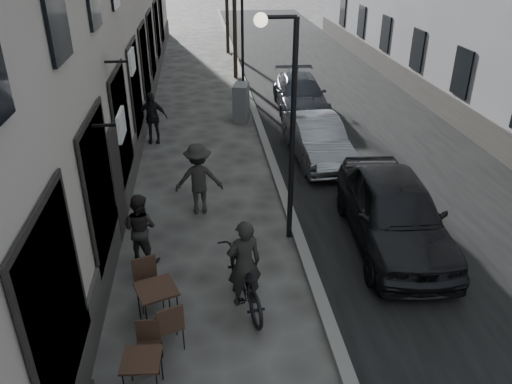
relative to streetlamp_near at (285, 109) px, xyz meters
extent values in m
cube|color=black|center=(4.02, 10.00, -3.16)|extent=(7.30, 60.00, 0.00)
cube|color=slate|center=(0.37, 10.00, -3.10)|extent=(0.25, 60.00, 0.12)
cylinder|color=black|center=(0.17, 0.00, -0.66)|extent=(0.12, 0.12, 5.00)
cylinder|color=black|center=(-0.18, 0.00, 1.84)|extent=(0.70, 0.08, 0.08)
sphere|color=#FFF2CC|center=(-0.53, 0.00, 1.79)|extent=(0.28, 0.28, 0.28)
cylinder|color=black|center=(0.17, 12.00, -0.66)|extent=(0.12, 0.12, 5.00)
cylinder|color=black|center=(0.07, 15.00, -1.21)|extent=(0.20, 0.20, 3.90)
cylinder|color=black|center=(0.07, 21.00, -1.21)|extent=(0.20, 0.20, 3.90)
cube|color=#311F16|center=(-2.85, -4.24, -2.46)|extent=(0.62, 0.62, 0.04)
cylinder|color=black|center=(-3.08, -3.98, -2.82)|extent=(0.02, 0.02, 0.68)
cylinder|color=black|center=(-2.59, -4.01, -2.82)|extent=(0.02, 0.02, 0.68)
cube|color=#311F16|center=(-2.72, -2.71, -2.35)|extent=(0.87, 0.87, 0.04)
cylinder|color=black|center=(-2.89, -3.07, -2.77)|extent=(0.03, 0.03, 0.79)
cylinder|color=black|center=(-2.35, -2.88, -2.77)|extent=(0.03, 0.03, 0.79)
cylinder|color=black|center=(-3.08, -2.54, -2.77)|extent=(0.03, 0.03, 0.79)
cylinder|color=black|center=(-2.55, -2.34, -2.77)|extent=(0.03, 0.03, 0.79)
cube|color=silver|center=(-3.86, -4.26, -2.60)|extent=(0.41, 0.68, 1.06)
cube|color=slate|center=(-0.22, 8.43, -2.45)|extent=(0.73, 1.05, 1.42)
imported|color=black|center=(-1.10, -2.26, -2.60)|extent=(1.12, 2.23, 1.12)
imported|color=black|center=(-1.10, -2.26, -2.24)|extent=(0.74, 0.55, 1.83)
imported|color=black|center=(-3.19, -0.55, -2.36)|extent=(0.97, 0.89, 1.60)
imported|color=#262421|center=(-1.91, 1.47, -2.23)|extent=(1.21, 0.70, 1.87)
imported|color=black|center=(-3.43, 6.55, -2.28)|extent=(1.06, 0.49, 1.77)
imported|color=black|center=(2.47, -0.51, -2.33)|extent=(2.28, 4.97, 1.65)
imported|color=gray|center=(1.84, 4.47, -2.48)|extent=(1.63, 4.18, 1.36)
imported|color=#32343B|center=(2.25, 9.39, -2.48)|extent=(2.16, 4.81, 1.37)
camera|label=1|loc=(-1.76, -9.93, 3.25)|focal=35.00mm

